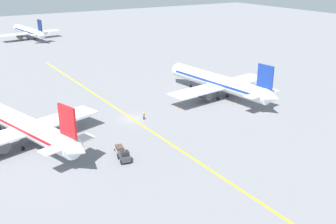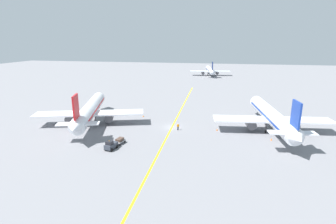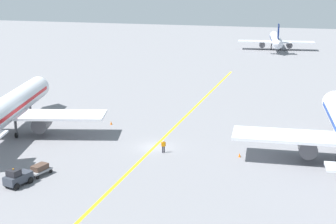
# 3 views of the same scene
# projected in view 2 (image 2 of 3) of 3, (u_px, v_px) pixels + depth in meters

# --- Properties ---
(ground_plane) EXTENTS (400.00, 400.00, 0.00)m
(ground_plane) POSITION_uv_depth(u_px,v_px,m) (172.00, 127.00, 67.13)
(ground_plane) COLOR slate
(apron_yellow_centreline) EXTENTS (3.83, 119.96, 0.01)m
(apron_yellow_centreline) POSITION_uv_depth(u_px,v_px,m) (172.00, 127.00, 67.13)
(apron_yellow_centreline) COLOR yellow
(apron_yellow_centreline) RESTS_ON ground
(airplane_at_gate) EXTENTS (28.28, 34.76, 10.60)m
(airplane_at_gate) POSITION_uv_depth(u_px,v_px,m) (90.00, 110.00, 68.96)
(airplane_at_gate) COLOR silver
(airplane_at_gate) RESTS_ON ground
(airplane_adjacent_stand) EXTENTS (28.43, 35.53, 10.60)m
(airplane_adjacent_stand) POSITION_uv_depth(u_px,v_px,m) (272.00, 117.00, 63.40)
(airplane_adjacent_stand) COLOR silver
(airplane_adjacent_stand) RESTS_ON ground
(airplane_distant_taxiing) EXTENTS (25.62, 31.93, 9.54)m
(airplane_distant_taxiing) POSITION_uv_depth(u_px,v_px,m) (210.00, 70.00, 166.97)
(airplane_distant_taxiing) COLOR silver
(airplane_distant_taxiing) RESTS_ON ground
(baggage_tug_dark) EXTENTS (2.21, 3.23, 2.11)m
(baggage_tug_dark) POSITION_uv_depth(u_px,v_px,m) (111.00, 145.00, 53.26)
(baggage_tug_dark) COLOR #333842
(baggage_tug_dark) RESTS_ON ground
(baggage_cart_trailing) EXTENTS (1.86, 2.82, 1.24)m
(baggage_cart_trailing) POSITION_uv_depth(u_px,v_px,m) (120.00, 140.00, 56.24)
(baggage_cart_trailing) COLOR gray
(baggage_cart_trailing) RESTS_ON ground
(ground_crew_worker) EXTENTS (0.53, 0.36, 1.68)m
(ground_crew_worker) POSITION_uv_depth(u_px,v_px,m) (178.00, 126.00, 64.89)
(ground_crew_worker) COLOR #23232D
(ground_crew_worker) RESTS_ON ground
(traffic_cone_near_nose) EXTENTS (0.32, 0.32, 0.55)m
(traffic_cone_near_nose) POSITION_uv_depth(u_px,v_px,m) (273.00, 124.00, 69.27)
(traffic_cone_near_nose) COLOR orange
(traffic_cone_near_nose) RESTS_ON ground
(traffic_cone_mid_apron) EXTENTS (0.32, 0.32, 0.55)m
(traffic_cone_mid_apron) POSITION_uv_depth(u_px,v_px,m) (217.00, 129.00, 64.65)
(traffic_cone_mid_apron) COLOR orange
(traffic_cone_mid_apron) RESTS_ON ground
(traffic_cone_by_wingtip) EXTENTS (0.32, 0.32, 0.55)m
(traffic_cone_by_wingtip) POSITION_uv_depth(u_px,v_px,m) (143.00, 116.00, 76.24)
(traffic_cone_by_wingtip) COLOR orange
(traffic_cone_by_wingtip) RESTS_ON ground
(traffic_cone_far_edge) EXTENTS (0.32, 0.32, 0.55)m
(traffic_cone_far_edge) POSITION_uv_depth(u_px,v_px,m) (271.00, 139.00, 58.17)
(traffic_cone_far_edge) COLOR orange
(traffic_cone_far_edge) RESTS_ON ground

